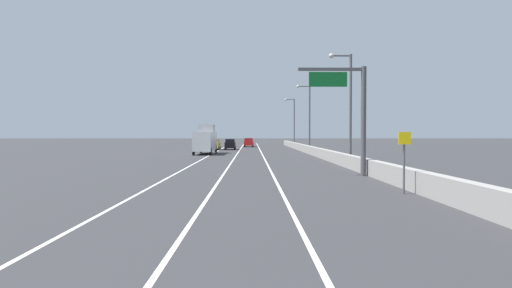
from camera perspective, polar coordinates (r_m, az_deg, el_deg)
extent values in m
plane|color=#2D2D30|center=(67.43, -0.64, -1.00)|extent=(320.00, 320.00, 0.00)
cube|color=silver|center=(58.70, -6.01, -1.38)|extent=(0.16, 130.00, 0.00)
cube|color=silver|center=(58.48, -2.59, -1.39)|extent=(0.16, 130.00, 0.00)
cube|color=silver|center=(58.46, 0.84, -1.39)|extent=(0.16, 130.00, 0.00)
cube|color=gray|center=(44.22, 10.17, -1.63)|extent=(0.60, 120.00, 1.10)
cylinder|color=#47474C|center=(29.83, 14.33, 2.99)|extent=(0.36, 0.36, 7.50)
cube|color=#47474C|center=(29.64, 10.10, 9.91)|extent=(4.50, 0.20, 0.20)
cube|color=#0C5923|center=(29.39, 9.70, 8.61)|extent=(2.60, 0.10, 1.00)
cylinder|color=#4C4C51|center=(21.65, 19.37, -3.23)|extent=(0.10, 0.10, 2.40)
cube|color=yellow|center=(21.54, 19.44, 0.74)|extent=(0.60, 0.04, 0.60)
cylinder|color=#4C4C51|center=(39.77, 12.66, 4.54)|extent=(0.24, 0.24, 10.16)
cube|color=#4C4C51|center=(40.14, 11.42, 11.61)|extent=(1.80, 0.12, 0.12)
sphere|color=beige|center=(39.97, 10.13, 11.66)|extent=(0.44, 0.44, 0.44)
cylinder|color=#4C4C51|center=(64.65, 7.25, 3.38)|extent=(0.24, 0.24, 10.16)
cube|color=#4C4C51|center=(64.88, 6.47, 7.75)|extent=(1.80, 0.12, 0.12)
sphere|color=beige|center=(64.78, 5.67, 7.76)|extent=(0.44, 0.44, 0.44)
cylinder|color=#4C4C51|center=(89.84, 5.18, 2.86)|extent=(0.24, 0.24, 10.16)
cube|color=#4C4C51|center=(90.01, 4.62, 6.00)|extent=(1.80, 0.12, 0.12)
sphere|color=beige|center=(89.93, 4.04, 6.01)|extent=(0.44, 0.44, 0.44)
cube|color=black|center=(74.35, -3.50, -0.14)|extent=(1.78, 4.46, 0.95)
cube|color=black|center=(73.88, -3.52, 0.45)|extent=(1.56, 2.01, 0.60)
cylinder|color=black|center=(76.18, -4.04, -0.46)|extent=(0.22, 0.68, 0.68)
cylinder|color=black|center=(76.10, -2.83, -0.46)|extent=(0.22, 0.68, 0.68)
cylinder|color=black|center=(72.63, -4.19, -0.56)|extent=(0.22, 0.68, 0.68)
cylinder|color=black|center=(72.55, -2.93, -0.56)|extent=(0.22, 0.68, 0.68)
cube|color=gold|center=(74.38, -5.68, -0.14)|extent=(1.92, 4.67, 0.97)
cube|color=olive|center=(73.90, -5.71, 0.46)|extent=(1.67, 2.11, 0.60)
cylinder|color=black|center=(76.35, -6.18, -0.46)|extent=(0.23, 0.68, 0.68)
cylinder|color=black|center=(76.18, -4.90, -0.46)|extent=(0.23, 0.68, 0.68)
cylinder|color=black|center=(72.63, -6.49, -0.56)|extent=(0.23, 0.68, 0.68)
cylinder|color=black|center=(72.45, -5.15, -0.56)|extent=(0.23, 0.68, 0.68)
cube|color=red|center=(89.24, -0.99, 0.13)|extent=(2.02, 4.81, 0.93)
cube|color=maroon|center=(88.75, -1.00, 0.61)|extent=(1.72, 2.18, 0.60)
cylinder|color=black|center=(91.22, -1.50, -0.13)|extent=(0.24, 0.69, 0.68)
cylinder|color=black|center=(91.16, -0.41, -0.13)|extent=(0.24, 0.69, 0.68)
cylinder|color=black|center=(87.36, -1.60, -0.21)|extent=(0.24, 0.69, 0.68)
cylinder|color=black|center=(87.30, -0.46, -0.21)|extent=(0.24, 0.69, 0.68)
cube|color=silver|center=(59.28, -6.86, 0.36)|extent=(2.53, 8.53, 2.56)
cube|color=gray|center=(61.12, -6.65, 2.11)|extent=(2.14, 1.90, 1.10)
cylinder|color=black|center=(62.98, -7.47, -0.74)|extent=(0.23, 1.00, 1.00)
cylinder|color=black|center=(62.72, -5.44, -0.74)|extent=(0.23, 1.00, 1.00)
cylinder|color=black|center=(55.96, -8.44, -1.02)|extent=(0.23, 1.00, 1.00)
cylinder|color=black|center=(55.67, -6.16, -1.03)|extent=(0.23, 1.00, 1.00)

